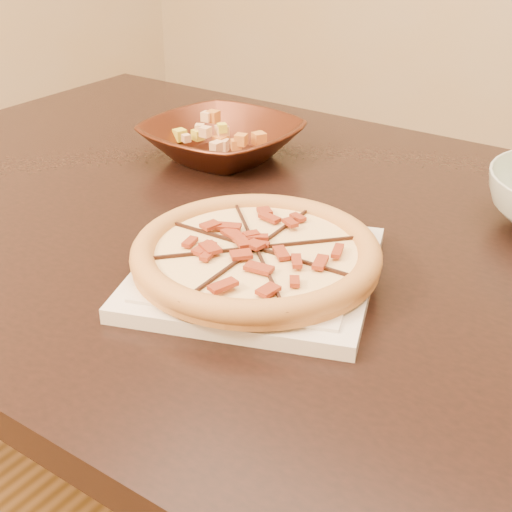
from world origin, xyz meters
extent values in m
cube|color=black|center=(0.05, -0.06, 0.73)|extent=(1.46, 0.94, 0.04)
cylinder|color=black|center=(-0.60, 0.33, 0.35)|extent=(0.07, 0.07, 0.71)
cube|color=silver|center=(0.13, -0.20, 0.76)|extent=(0.35, 0.35, 0.02)
cube|color=silver|center=(0.13, -0.20, 0.77)|extent=(0.30, 0.30, 0.00)
cylinder|color=gold|center=(0.13, -0.20, 0.78)|extent=(0.29, 0.29, 0.01)
torus|color=gold|center=(0.13, -0.20, 0.79)|extent=(0.29, 0.29, 0.03)
cylinder|color=#FFEE9E|center=(0.13, -0.20, 0.79)|extent=(0.23, 0.23, 0.01)
cube|color=black|center=(0.13, -0.20, 0.79)|extent=(0.01, 0.29, 0.01)
cube|color=black|center=(0.13, -0.20, 0.79)|extent=(0.21, 0.20, 0.01)
cube|color=black|center=(0.13, -0.20, 0.79)|extent=(0.29, 0.01, 0.01)
cube|color=black|center=(0.13, -0.20, 0.79)|extent=(0.20, 0.21, 0.01)
cube|color=maroon|center=(0.15, -0.20, 0.79)|extent=(0.02, 0.01, 0.00)
cube|color=maroon|center=(0.18, -0.19, 0.79)|extent=(0.03, 0.02, 0.00)
cube|color=maroon|center=(0.19, -0.17, 0.79)|extent=(0.03, 0.02, 0.00)
cube|color=maroon|center=(0.15, -0.19, 0.79)|extent=(0.03, 0.03, 0.00)
cube|color=maroon|center=(0.16, -0.16, 0.79)|extent=(0.02, 0.03, 0.00)
cube|color=maroon|center=(0.16, -0.13, 0.79)|extent=(0.02, 0.03, 0.00)
cube|color=maroon|center=(0.13, -0.17, 0.79)|extent=(0.02, 0.03, 0.00)
cube|color=maroon|center=(0.12, -0.14, 0.79)|extent=(0.02, 0.03, 0.00)
cube|color=maroon|center=(0.09, -0.12, 0.79)|extent=(0.02, 0.03, 0.00)
cube|color=maroon|center=(0.10, -0.17, 0.79)|extent=(0.03, 0.03, 0.00)
cube|color=maroon|center=(0.07, -0.16, 0.79)|extent=(0.03, 0.03, 0.00)
cube|color=maroon|center=(0.11, -0.19, 0.79)|extent=(0.03, 0.02, 0.00)
cube|color=maroon|center=(0.08, -0.19, 0.79)|extent=(0.03, 0.02, 0.00)
cube|color=maroon|center=(0.05, -0.21, 0.79)|extent=(0.02, 0.01, 0.00)
cube|color=maroon|center=(0.10, -0.21, 0.79)|extent=(0.03, 0.02, 0.00)
cube|color=maroon|center=(0.08, -0.24, 0.79)|extent=(0.03, 0.02, 0.00)
cube|color=maroon|center=(0.07, -0.27, 0.79)|extent=(0.03, 0.03, 0.00)
cube|color=maroon|center=(0.11, -0.24, 0.79)|extent=(0.02, 0.03, 0.00)
cube|color=maroon|center=(0.11, -0.27, 0.79)|extent=(0.02, 0.03, 0.00)
cube|color=maroon|center=(0.13, -0.23, 0.79)|extent=(0.02, 0.03, 0.00)
cube|color=maroon|center=(0.14, -0.25, 0.79)|extent=(0.02, 0.03, 0.00)
cube|color=maroon|center=(0.16, -0.28, 0.79)|extent=(0.02, 0.03, 0.00)
cube|color=maroon|center=(0.15, -0.23, 0.79)|extent=(0.03, 0.03, 0.00)
cube|color=maroon|center=(0.17, -0.24, 0.79)|extent=(0.03, 0.03, 0.00)
cube|color=maroon|center=(0.21, -0.24, 0.79)|extent=(0.03, 0.02, 0.00)
cube|color=maroon|center=(0.17, -0.21, 0.79)|extent=(0.03, 0.02, 0.00)
imported|color=#552718|center=(-0.15, 0.09, 0.78)|extent=(0.26, 0.26, 0.06)
cube|color=#E3AA74|center=(-0.15, 0.09, 0.82)|extent=(0.03, 0.03, 0.03)
cube|color=#C47029|center=(-0.13, 0.10, 0.82)|extent=(0.03, 0.03, 0.03)
cube|color=yellow|center=(-0.12, 0.11, 0.82)|extent=(0.03, 0.03, 0.03)
cube|color=#E3AA74|center=(-0.12, 0.13, 0.82)|extent=(0.03, 0.03, 0.03)
cube|color=#C47029|center=(-0.14, 0.10, 0.82)|extent=(0.03, 0.03, 0.03)
cube|color=yellow|center=(-0.15, 0.12, 0.82)|extent=(0.03, 0.03, 0.03)
cube|color=#E3AA74|center=(-0.16, 0.13, 0.82)|extent=(0.03, 0.03, 0.03)
cube|color=#C47029|center=(-0.15, 0.09, 0.82)|extent=(0.03, 0.03, 0.03)
cube|color=yellow|center=(-0.16, 0.10, 0.82)|extent=(0.03, 0.03, 0.03)
cube|color=#E3AA74|center=(-0.18, 0.10, 0.82)|extent=(0.03, 0.03, 0.03)
cube|color=#C47029|center=(-0.20, 0.08, 0.82)|extent=(0.03, 0.03, 0.03)
cube|color=yellow|center=(-0.16, 0.09, 0.82)|extent=(0.03, 0.03, 0.03)
cube|color=#E3AA74|center=(-0.17, 0.07, 0.82)|extent=(0.03, 0.03, 0.03)
cube|color=#C47029|center=(-0.16, 0.05, 0.82)|extent=(0.03, 0.03, 0.03)
cube|color=yellow|center=(-0.15, 0.09, 0.82)|extent=(0.03, 0.03, 0.03)
cube|color=#E3AA74|center=(-0.14, 0.07, 0.82)|extent=(0.03, 0.03, 0.03)
cube|color=#C47029|center=(-0.13, 0.06, 0.82)|extent=(0.03, 0.03, 0.03)
cube|color=yellow|center=(-0.11, 0.06, 0.82)|extent=(0.03, 0.03, 0.03)
cube|color=#E3AA74|center=(-0.14, 0.09, 0.82)|extent=(0.03, 0.03, 0.03)
camera|label=1|loc=(0.55, -0.80, 1.17)|focal=50.00mm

